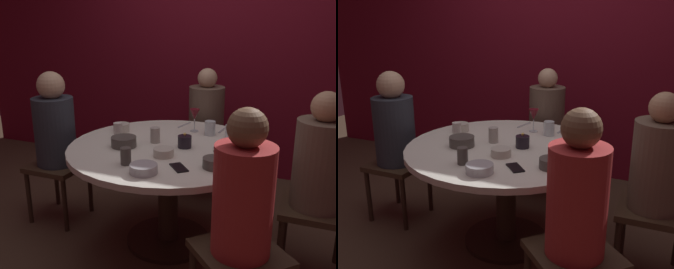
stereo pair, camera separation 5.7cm
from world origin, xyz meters
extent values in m
plane|color=#4C3828|center=(0.00, 0.00, 0.00)|extent=(8.00, 8.00, 0.00)
cube|color=maroon|center=(0.00, 1.51, 1.30)|extent=(6.00, 0.10, 2.60)
cylinder|color=silver|center=(0.00, 0.00, 0.71)|extent=(1.36, 1.36, 0.04)
cylinder|color=#332319|center=(0.00, 0.00, 0.35)|extent=(0.14, 0.14, 0.69)
cylinder|color=#2D2116|center=(0.00, 0.00, 0.01)|extent=(0.60, 0.60, 0.03)
cube|color=#3F2D1E|center=(-0.94, 0.00, 0.45)|extent=(0.40, 0.40, 0.04)
cylinder|color=#2D333D|center=(-0.94, 0.00, 0.73)|extent=(0.31, 0.31, 0.52)
sphere|color=tan|center=(-0.94, 0.00, 1.09)|extent=(0.21, 0.21, 0.21)
cylinder|color=#332319|center=(-1.11, -0.17, 0.21)|extent=(0.04, 0.04, 0.43)
cylinder|color=#332319|center=(-0.77, -0.17, 0.21)|extent=(0.04, 0.04, 0.43)
cylinder|color=#332319|center=(-1.11, 0.17, 0.21)|extent=(0.04, 0.04, 0.43)
cylinder|color=#332319|center=(-0.77, 0.17, 0.21)|extent=(0.04, 0.04, 0.43)
cube|color=#3F2D1E|center=(0.00, 0.92, 0.45)|extent=(0.40, 0.40, 0.04)
cylinder|color=brown|center=(0.00, 0.92, 0.73)|extent=(0.31, 0.31, 0.52)
sphere|color=tan|center=(0.00, 0.92, 1.06)|extent=(0.17, 0.17, 0.17)
cylinder|color=#332319|center=(-0.17, 1.09, 0.21)|extent=(0.04, 0.04, 0.43)
cylinder|color=#332319|center=(-0.17, 0.75, 0.21)|extent=(0.04, 0.04, 0.43)
cylinder|color=#332319|center=(0.17, 1.09, 0.21)|extent=(0.04, 0.04, 0.43)
cylinder|color=#332319|center=(0.17, 0.75, 0.21)|extent=(0.04, 0.04, 0.43)
cube|color=#3F2D1E|center=(0.97, 0.00, 0.45)|extent=(0.40, 0.40, 0.04)
cylinder|color=brown|center=(0.97, 0.00, 0.74)|extent=(0.31, 0.31, 0.54)
sphere|color=tan|center=(0.97, 0.00, 1.09)|extent=(0.18, 0.18, 0.18)
cylinder|color=#332319|center=(0.80, 0.17, 0.21)|extent=(0.04, 0.04, 0.43)
cylinder|color=#332319|center=(0.80, -0.17, 0.21)|extent=(0.04, 0.04, 0.43)
cube|color=#3F2D1E|center=(0.64, -0.64, 0.45)|extent=(0.57, 0.57, 0.04)
cylinder|color=#B22D2D|center=(0.64, -0.64, 0.74)|extent=(0.41, 0.41, 0.54)
sphere|color=brown|center=(0.64, -0.64, 1.10)|extent=(0.19, 0.19, 0.19)
cylinder|color=#332319|center=(0.64, -0.40, 0.21)|extent=(0.04, 0.04, 0.43)
cylinder|color=black|center=(0.12, 0.01, 0.77)|extent=(0.09, 0.09, 0.08)
sphere|color=#F9D159|center=(0.12, 0.01, 0.83)|extent=(0.02, 0.02, 0.02)
cylinder|color=silver|center=(0.06, 0.39, 0.74)|extent=(0.06, 0.06, 0.01)
cylinder|color=silver|center=(0.06, 0.39, 0.78)|extent=(0.01, 0.01, 0.09)
cone|color=maroon|center=(0.06, 0.39, 0.87)|extent=(0.08, 0.08, 0.08)
cylinder|color=#B2ADA3|center=(0.43, 0.05, 0.74)|extent=(0.25, 0.25, 0.01)
cube|color=black|center=(0.21, -0.35, 0.74)|extent=(0.15, 0.15, 0.01)
cylinder|color=#B7B7BC|center=(0.05, -0.49, 0.76)|extent=(0.16, 0.16, 0.05)
cylinder|color=#4C4742|center=(-0.27, -0.12, 0.77)|extent=(0.17, 0.17, 0.07)
cylinder|color=#4C4742|center=(0.40, -0.27, 0.76)|extent=(0.14, 0.14, 0.06)
cylinder|color=beige|center=(0.05, -0.20, 0.76)|extent=(0.13, 0.13, 0.05)
cylinder|color=beige|center=(-0.46, 0.18, 0.77)|extent=(0.12, 0.12, 0.06)
cylinder|color=#B2ADA3|center=(-0.11, 0.03, 0.79)|extent=(0.07, 0.07, 0.11)
cylinder|color=silver|center=(0.35, 0.33, 0.78)|extent=(0.08, 0.08, 0.10)
cylinder|color=#4C4742|center=(-0.10, -0.41, 0.78)|extent=(0.06, 0.06, 0.10)
cylinder|color=silver|center=(-0.40, 0.02, 0.79)|extent=(0.06, 0.06, 0.12)
cylinder|color=silver|center=(0.19, 0.35, 0.79)|extent=(0.08, 0.08, 0.11)
cube|color=#B7B7BC|center=(0.25, 0.51, 0.74)|extent=(0.03, 0.18, 0.01)
cube|color=#B7B7BC|center=(-0.07, 0.53, 0.74)|extent=(0.06, 0.18, 0.01)
camera|label=1|loc=(0.91, -2.27, 1.56)|focal=40.66mm
camera|label=2|loc=(0.97, -2.25, 1.56)|focal=40.66mm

